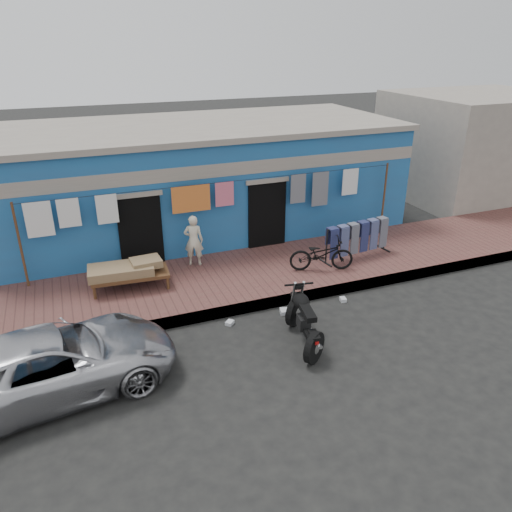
{
  "coord_description": "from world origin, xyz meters",
  "views": [
    {
      "loc": [
        -3.8,
        -7.67,
        5.8
      ],
      "look_at": [
        0.0,
        2.0,
        1.15
      ],
      "focal_mm": 35.0,
      "sensor_mm": 36.0,
      "label": 1
    }
  ],
  "objects_px": {
    "charpoy": "(130,275)",
    "jeans_rack": "(357,239)",
    "motorcycle": "(304,319)",
    "car": "(53,362)",
    "seated_person": "(194,240)",
    "bicycle": "(322,251)"
  },
  "relations": [
    {
      "from": "charpoy",
      "to": "jeans_rack",
      "type": "bearing_deg",
      "value": -3.74
    },
    {
      "from": "charpoy",
      "to": "jeans_rack",
      "type": "relative_size",
      "value": 0.91
    },
    {
      "from": "motorcycle",
      "to": "jeans_rack",
      "type": "relative_size",
      "value": 0.84
    },
    {
      "from": "charpoy",
      "to": "motorcycle",
      "type": "bearing_deg",
      "value": -47.63
    },
    {
      "from": "car",
      "to": "charpoy",
      "type": "bearing_deg",
      "value": -38.45
    },
    {
      "from": "jeans_rack",
      "to": "seated_person",
      "type": "bearing_deg",
      "value": 165.47
    },
    {
      "from": "charpoy",
      "to": "seated_person",
      "type": "bearing_deg",
      "value": 21.84
    },
    {
      "from": "motorcycle",
      "to": "bicycle",
      "type": "bearing_deg",
      "value": 65.69
    },
    {
      "from": "motorcycle",
      "to": "jeans_rack",
      "type": "distance_m",
      "value": 4.15
    },
    {
      "from": "bicycle",
      "to": "jeans_rack",
      "type": "xyz_separation_m",
      "value": [
        1.28,
        0.4,
        -0.02
      ]
    },
    {
      "from": "motorcycle",
      "to": "charpoy",
      "type": "relative_size",
      "value": 0.93
    },
    {
      "from": "seated_person",
      "to": "motorcycle",
      "type": "bearing_deg",
      "value": 126.93
    },
    {
      "from": "motorcycle",
      "to": "charpoy",
      "type": "distance_m",
      "value": 4.41
    },
    {
      "from": "motorcycle",
      "to": "charpoy",
      "type": "height_order",
      "value": "motorcycle"
    },
    {
      "from": "car",
      "to": "bicycle",
      "type": "relative_size",
      "value": 2.68
    },
    {
      "from": "motorcycle",
      "to": "car",
      "type": "bearing_deg",
      "value": -172.28
    },
    {
      "from": "bicycle",
      "to": "jeans_rack",
      "type": "relative_size",
      "value": 0.76
    },
    {
      "from": "charpoy",
      "to": "bicycle",
      "type": "bearing_deg",
      "value": -9.54
    },
    {
      "from": "car",
      "to": "jeans_rack",
      "type": "height_order",
      "value": "jeans_rack"
    },
    {
      "from": "seated_person",
      "to": "jeans_rack",
      "type": "relative_size",
      "value": 0.64
    },
    {
      "from": "seated_person",
      "to": "motorcycle",
      "type": "height_order",
      "value": "seated_person"
    },
    {
      "from": "car",
      "to": "jeans_rack",
      "type": "xyz_separation_m",
      "value": [
        7.72,
        2.65,
        0.15
      ]
    }
  ]
}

